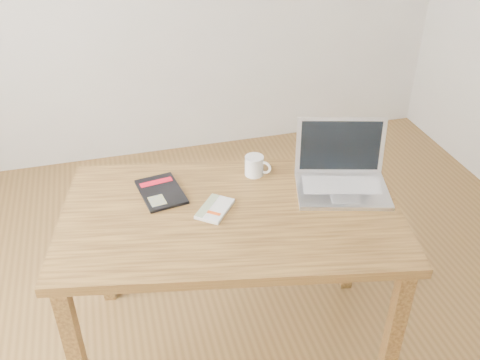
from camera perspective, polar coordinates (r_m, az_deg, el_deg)
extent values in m
cube|color=brown|center=(2.10, -0.89, -3.80)|extent=(1.45, 1.00, 0.04)
cube|color=brown|center=(2.19, -17.10, -17.30)|extent=(0.07, 0.07, 0.71)
cube|color=brown|center=(2.24, 16.03, -15.72)|extent=(0.07, 0.07, 0.71)
cube|color=brown|center=(2.64, -14.57, -6.50)|extent=(0.07, 0.07, 0.71)
cube|color=brown|center=(2.68, 11.92, -5.42)|extent=(0.07, 0.07, 0.71)
cube|color=silver|center=(2.10, -2.68, -3.10)|extent=(0.18, 0.19, 0.01)
cube|color=white|center=(2.09, -2.68, -3.08)|extent=(0.18, 0.19, 0.01)
cube|color=gray|center=(2.10, -3.51, -2.71)|extent=(0.13, 0.15, 0.00)
cube|color=#CC420E|center=(2.06, -2.81, -3.54)|extent=(0.05, 0.05, 0.00)
cube|color=black|center=(2.21, -8.41, -1.25)|extent=(0.20, 0.26, 0.01)
cube|color=#B00C1D|center=(2.26, -8.93, -0.23)|extent=(0.14, 0.05, 0.00)
cube|color=gray|center=(2.15, -8.83, -2.18)|extent=(0.07, 0.08, 0.00)
cube|color=silver|center=(2.23, 10.85, -1.11)|extent=(0.43, 0.35, 0.02)
cube|color=#BBBBBF|center=(2.25, 10.76, -0.47)|extent=(0.34, 0.22, 0.00)
cube|color=#BCBCC1|center=(2.16, 11.18, -2.07)|extent=(0.12, 0.08, 0.00)
cube|color=silver|center=(2.28, 10.65, 3.65)|extent=(0.37, 0.14, 0.25)
cube|color=black|center=(2.28, 10.67, 3.60)|extent=(0.33, 0.12, 0.22)
cylinder|color=white|center=(2.29, 1.52, 1.55)|extent=(0.08, 0.08, 0.09)
cylinder|color=black|center=(2.27, 1.54, 2.39)|extent=(0.07, 0.07, 0.01)
torus|color=white|center=(2.28, 2.63, 1.33)|extent=(0.06, 0.04, 0.06)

